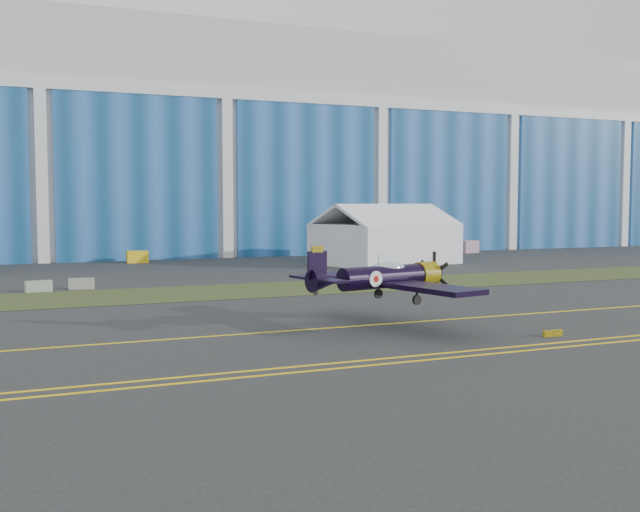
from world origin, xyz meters
name	(u,v)px	position (x,y,z in m)	size (l,w,h in m)	color
ground	(89,329)	(0.00, 0.00, 0.00)	(260.00, 260.00, 0.00)	#2C2E2F
grass_median	(69,299)	(0.00, 14.00, 0.02)	(260.00, 10.00, 0.02)	#475128
hangar	(33,147)	(0.00, 71.79, 14.96)	(220.00, 45.70, 30.00)	silver
taxiway_centreline	(100,344)	(0.00, -5.00, 0.01)	(200.00, 0.20, 0.02)	yellow
edge_line_near	(130,388)	(0.00, -14.50, 0.01)	(80.00, 0.20, 0.02)	yellow
edge_line_far	(126,382)	(0.00, -13.50, 0.01)	(80.00, 0.20, 0.02)	yellow
guard_board_right	(553,333)	(22.00, -12.00, 0.17)	(1.20, 0.15, 0.35)	yellow
warbird	(382,277)	(15.34, -5.62, 2.80)	(12.83, 14.52, 3.76)	black
tent	(385,234)	(36.09, 33.13, 3.45)	(17.14, 14.33, 6.90)	white
tug	(137,257)	(10.09, 45.60, 0.70)	(2.40, 1.50, 1.40)	yellow
gse_box	(468,247)	(55.70, 45.30, 0.86)	(2.86, 1.53, 1.72)	#A77F93
barrier_a	(39,286)	(-1.80, 19.31, 0.45)	(2.00, 0.60, 0.90)	gray
barrier_b	(82,284)	(1.47, 20.04, 0.45)	(2.00, 0.60, 0.90)	gray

